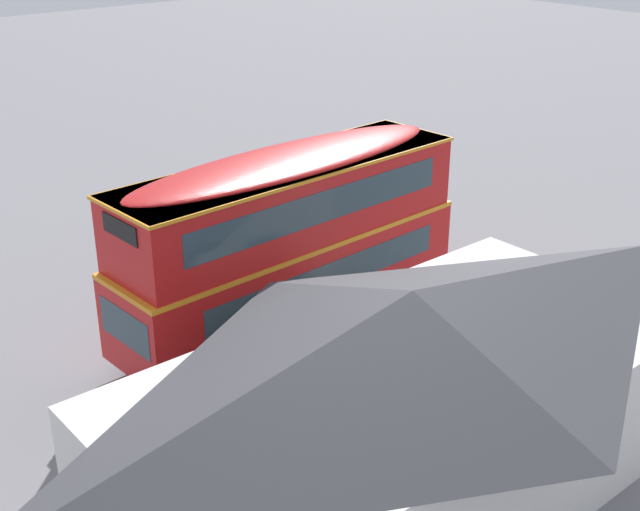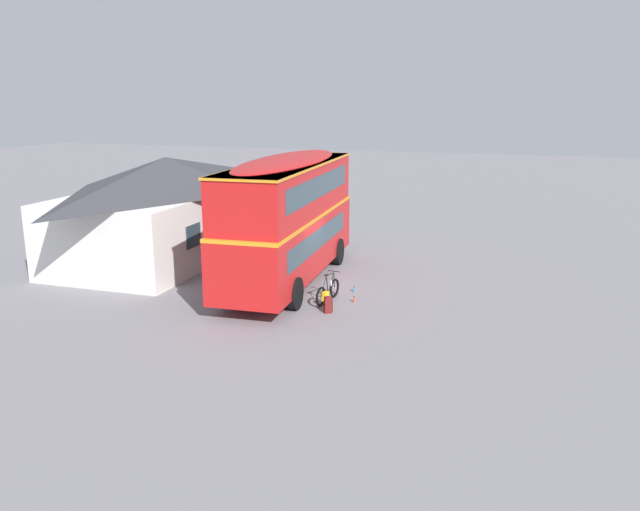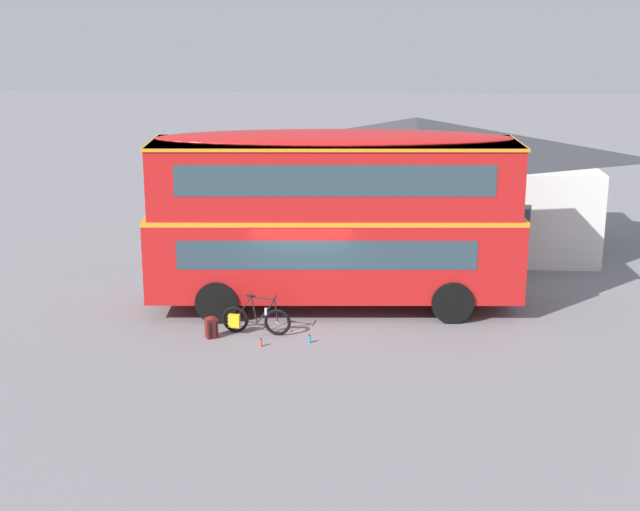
{
  "view_description": "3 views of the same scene",
  "coord_description": "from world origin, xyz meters",
  "px_view_note": "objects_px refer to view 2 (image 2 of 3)",
  "views": [
    {
      "loc": [
        12.88,
        16.36,
        10.83
      ],
      "look_at": [
        -0.71,
        0.17,
        1.43
      ],
      "focal_mm": 47.13,
      "sensor_mm": 36.0,
      "label": 1
    },
    {
      "loc": [
        -21.12,
        -7.54,
        6.92
      ],
      "look_at": [
        -0.44,
        -0.88,
        1.45
      ],
      "focal_mm": 35.67,
      "sensor_mm": 36.0,
      "label": 2
    },
    {
      "loc": [
        1.56,
        -23.25,
        8.11
      ],
      "look_at": [
        0.45,
        -0.44,
        1.79
      ],
      "focal_mm": 52.47,
      "sensor_mm": 36.0,
      "label": 3
    }
  ],
  "objects_px": {
    "touring_bicycle": "(328,292)",
    "water_bottle_red_squeeze": "(354,299)",
    "double_decker_bus": "(288,214)",
    "backpack_on_ground": "(328,304)",
    "water_bottle_blue_sports": "(354,289)"
  },
  "relations": [
    {
      "from": "water_bottle_blue_sports",
      "to": "touring_bicycle",
      "type": "bearing_deg",
      "value": 158.07
    },
    {
      "from": "touring_bicycle",
      "to": "water_bottle_blue_sports",
      "type": "bearing_deg",
      "value": -21.93
    },
    {
      "from": "touring_bicycle",
      "to": "water_bottle_red_squeeze",
      "type": "xyz_separation_m",
      "value": [
        0.27,
        -0.88,
        -0.27
      ]
    },
    {
      "from": "touring_bicycle",
      "to": "water_bottle_blue_sports",
      "type": "relative_size",
      "value": 8.37
    },
    {
      "from": "touring_bicycle",
      "to": "water_bottle_blue_sports",
      "type": "height_order",
      "value": "touring_bicycle"
    },
    {
      "from": "double_decker_bus",
      "to": "water_bottle_red_squeeze",
      "type": "height_order",
      "value": "double_decker_bus"
    },
    {
      "from": "touring_bicycle",
      "to": "backpack_on_ground",
      "type": "relative_size",
      "value": 3.16
    },
    {
      "from": "backpack_on_ground",
      "to": "water_bottle_blue_sports",
      "type": "xyz_separation_m",
      "value": [
        2.44,
        -0.25,
        -0.19
      ]
    },
    {
      "from": "double_decker_bus",
      "to": "backpack_on_ground",
      "type": "relative_size",
      "value": 17.79
    },
    {
      "from": "touring_bicycle",
      "to": "backpack_on_ground",
      "type": "distance_m",
      "value": 1.06
    },
    {
      "from": "backpack_on_ground",
      "to": "water_bottle_red_squeeze",
      "type": "bearing_deg",
      "value": -23.23
    },
    {
      "from": "backpack_on_ground",
      "to": "water_bottle_blue_sports",
      "type": "distance_m",
      "value": 2.46
    },
    {
      "from": "double_decker_bus",
      "to": "water_bottle_blue_sports",
      "type": "height_order",
      "value": "double_decker_bus"
    },
    {
      "from": "backpack_on_ground",
      "to": "double_decker_bus",
      "type": "bearing_deg",
      "value": 39.96
    },
    {
      "from": "water_bottle_red_squeeze",
      "to": "water_bottle_blue_sports",
      "type": "bearing_deg",
      "value": 14.76
    }
  ]
}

